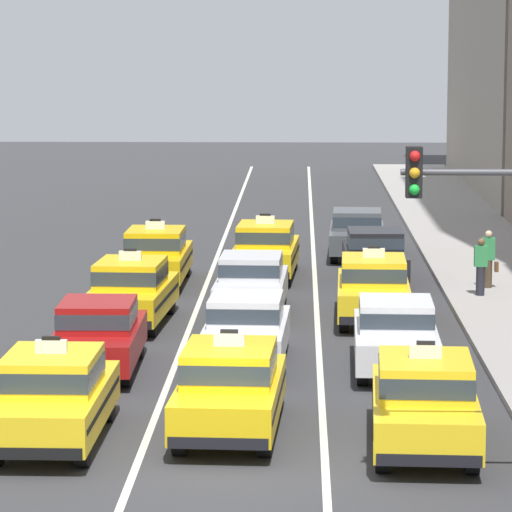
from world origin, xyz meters
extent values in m
plane|color=#353538|center=(0.00, 0.00, 0.00)|extent=(160.00, 160.00, 0.00)
cube|color=silver|center=(-1.60, 20.00, 0.00)|extent=(0.14, 80.00, 0.01)
cube|color=silver|center=(1.60, 20.00, 0.00)|extent=(0.14, 80.00, 0.01)
cylinder|color=black|center=(-3.95, 3.01, 0.32)|extent=(0.25, 0.64, 0.64)
cylinder|color=black|center=(-2.48, 3.00, 0.32)|extent=(0.25, 0.64, 0.64)
cylinder|color=black|center=(-2.50, -0.06, 0.32)|extent=(0.25, 0.64, 0.64)
cube|color=yellow|center=(-3.23, 1.48, 0.67)|extent=(1.84, 4.51, 0.70)
cube|color=black|center=(-3.23, 1.48, 0.72)|extent=(1.85, 4.16, 0.10)
cube|color=yellow|center=(-3.23, 1.33, 1.34)|extent=(1.62, 2.11, 0.64)
cube|color=#2D3842|center=(-3.23, 1.33, 1.34)|extent=(1.64, 2.13, 0.35)
cube|color=white|center=(-3.23, 1.33, 1.78)|extent=(0.56, 0.12, 0.24)
cube|color=black|center=(-3.23, 1.33, 1.93)|extent=(0.32, 0.11, 0.06)
cube|color=black|center=(-3.21, 3.69, 0.42)|extent=(1.71, 0.15, 0.20)
cube|color=black|center=(-3.25, -0.73, 0.42)|extent=(1.71, 0.15, 0.20)
cylinder|color=black|center=(-3.95, 8.64, 0.32)|extent=(0.25, 0.64, 0.64)
cylinder|color=black|center=(-2.51, 8.66, 0.32)|extent=(0.25, 0.64, 0.64)
cylinder|color=black|center=(-3.90, 5.80, 0.32)|extent=(0.25, 0.64, 0.64)
cylinder|color=black|center=(-2.46, 5.83, 0.32)|extent=(0.25, 0.64, 0.64)
cube|color=maroon|center=(-3.20, 7.23, 0.65)|extent=(1.84, 4.33, 0.66)
cube|color=maroon|center=(-3.20, 7.13, 1.28)|extent=(1.59, 1.93, 0.60)
cube|color=#2D3842|center=(-3.20, 7.13, 1.28)|extent=(1.61, 1.95, 0.33)
cylinder|color=black|center=(-3.74, 14.26, 0.32)|extent=(0.28, 0.65, 0.64)
cylinder|color=black|center=(-2.27, 14.18, 0.32)|extent=(0.28, 0.65, 0.64)
cylinder|color=black|center=(-3.91, 11.21, 0.32)|extent=(0.28, 0.65, 0.64)
cylinder|color=black|center=(-2.44, 11.13, 0.32)|extent=(0.28, 0.65, 0.64)
cube|color=yellow|center=(-3.09, 12.69, 0.67)|extent=(2.05, 4.59, 0.70)
cube|color=black|center=(-3.09, 12.69, 0.72)|extent=(2.05, 4.23, 0.10)
cube|color=yellow|center=(-3.10, 12.54, 1.34)|extent=(1.71, 2.19, 0.64)
cube|color=#2D3842|center=(-3.10, 12.54, 1.34)|extent=(1.74, 2.21, 0.35)
cube|color=white|center=(-3.10, 12.54, 1.78)|extent=(0.57, 0.15, 0.24)
cube|color=black|center=(-3.10, 12.54, 1.93)|extent=(0.33, 0.13, 0.06)
cube|color=black|center=(-2.97, 14.90, 0.42)|extent=(1.72, 0.23, 0.20)
cube|color=black|center=(-3.21, 10.49, 0.42)|extent=(1.72, 0.23, 0.20)
cylinder|color=black|center=(-3.79, 20.47, 0.32)|extent=(0.25, 0.64, 0.64)
cylinder|color=black|center=(-2.32, 20.45, 0.32)|extent=(0.25, 0.64, 0.64)
cylinder|color=black|center=(-3.82, 17.41, 0.32)|extent=(0.25, 0.64, 0.64)
cylinder|color=black|center=(-2.34, 17.39, 0.32)|extent=(0.25, 0.64, 0.64)
cube|color=yellow|center=(-3.07, 18.93, 0.67)|extent=(1.84, 4.52, 0.70)
cube|color=black|center=(-3.07, 18.93, 0.72)|extent=(1.86, 4.16, 0.10)
cube|color=yellow|center=(-3.07, 18.78, 1.34)|extent=(1.62, 2.11, 0.64)
cube|color=#2D3842|center=(-3.07, 18.78, 1.34)|extent=(1.64, 2.13, 0.35)
cube|color=white|center=(-3.07, 18.78, 1.78)|extent=(0.56, 0.12, 0.24)
cube|color=black|center=(-3.07, 18.78, 1.93)|extent=(0.32, 0.11, 0.06)
cube|color=black|center=(-3.05, 21.14, 0.42)|extent=(1.71, 0.15, 0.20)
cube|color=black|center=(-3.09, 16.72, 0.42)|extent=(1.71, 0.15, 0.20)
cylinder|color=black|center=(-0.78, 3.76, 0.32)|extent=(0.27, 0.65, 0.64)
cylinder|color=black|center=(0.70, 3.69, 0.32)|extent=(0.27, 0.65, 0.64)
cylinder|color=black|center=(-0.91, 0.70, 0.32)|extent=(0.27, 0.65, 0.64)
cylinder|color=black|center=(0.56, 0.64, 0.32)|extent=(0.27, 0.65, 0.64)
cube|color=yellow|center=(-0.11, 2.20, 0.67)|extent=(2.00, 4.58, 0.70)
cube|color=black|center=(-0.11, 2.20, 0.72)|extent=(2.00, 4.22, 0.10)
cube|color=yellow|center=(-0.12, 2.05, 1.34)|extent=(1.69, 2.17, 0.64)
cube|color=#2D3842|center=(-0.12, 2.05, 1.34)|extent=(1.71, 2.19, 0.35)
cube|color=white|center=(-0.12, 2.05, 1.78)|extent=(0.56, 0.14, 0.24)
cube|color=black|center=(-0.12, 2.05, 1.93)|extent=(0.32, 0.12, 0.06)
cube|color=black|center=(-0.01, 4.41, 0.42)|extent=(1.71, 0.22, 0.20)
cube|color=black|center=(-0.21, -0.01, 0.42)|extent=(1.71, 0.22, 0.20)
cylinder|color=black|center=(-0.70, 9.42, 0.32)|extent=(0.26, 0.65, 0.64)
cylinder|color=black|center=(0.75, 9.37, 0.32)|extent=(0.26, 0.65, 0.64)
cylinder|color=black|center=(-0.80, 6.59, 0.32)|extent=(0.26, 0.65, 0.64)
cylinder|color=black|center=(0.64, 6.54, 0.32)|extent=(0.26, 0.65, 0.64)
cube|color=silver|center=(-0.03, 7.98, 0.65)|extent=(1.91, 4.36, 0.66)
cube|color=silver|center=(-0.03, 7.88, 1.28)|extent=(1.63, 1.95, 0.60)
cube|color=#2D3842|center=(-0.03, 7.88, 1.28)|extent=(1.65, 1.98, 0.33)
cylinder|color=black|center=(-0.80, 15.71, 0.32)|extent=(0.26, 0.65, 0.64)
cylinder|color=black|center=(0.65, 15.67, 0.32)|extent=(0.26, 0.65, 0.64)
cylinder|color=black|center=(-0.88, 12.88, 0.32)|extent=(0.26, 0.65, 0.64)
cylinder|color=black|center=(0.56, 12.83, 0.32)|extent=(0.26, 0.65, 0.64)
cube|color=silver|center=(-0.12, 14.27, 0.65)|extent=(1.89, 4.35, 0.66)
cube|color=silver|center=(-0.12, 14.17, 1.28)|extent=(1.62, 1.95, 0.60)
cube|color=#2D3842|center=(-0.12, 14.17, 1.28)|extent=(1.64, 1.97, 0.33)
cylinder|color=black|center=(-0.55, 21.91, 0.32)|extent=(0.27, 0.65, 0.64)
cylinder|color=black|center=(0.93, 21.83, 0.32)|extent=(0.27, 0.65, 0.64)
cylinder|color=black|center=(-0.71, 18.85, 0.32)|extent=(0.27, 0.65, 0.64)
cylinder|color=black|center=(0.77, 18.77, 0.32)|extent=(0.27, 0.65, 0.64)
cube|color=yellow|center=(0.11, 20.34, 0.67)|extent=(2.03, 4.59, 0.70)
cube|color=black|center=(0.11, 20.34, 0.72)|extent=(2.03, 4.23, 0.10)
cube|color=yellow|center=(0.10, 20.19, 1.34)|extent=(1.71, 2.18, 0.64)
cube|color=#2D3842|center=(0.10, 20.19, 1.34)|extent=(1.73, 2.20, 0.35)
cube|color=white|center=(0.10, 20.19, 1.78)|extent=(0.57, 0.15, 0.24)
cube|color=black|center=(0.10, 20.19, 1.93)|extent=(0.33, 0.13, 0.06)
cube|color=black|center=(0.23, 22.55, 0.42)|extent=(1.71, 0.23, 0.20)
cube|color=black|center=(0.00, 18.13, 0.42)|extent=(1.71, 0.23, 0.20)
cylinder|color=black|center=(2.69, 2.82, 0.32)|extent=(0.27, 0.65, 0.64)
cylinder|color=black|center=(4.16, 2.76, 0.32)|extent=(0.27, 0.65, 0.64)
cylinder|color=black|center=(2.55, -0.23, 0.32)|extent=(0.27, 0.65, 0.64)
cylinder|color=black|center=(4.03, -0.30, 0.32)|extent=(0.27, 0.65, 0.64)
cube|color=yellow|center=(3.36, 1.26, 0.67)|extent=(2.00, 4.58, 0.70)
cube|color=black|center=(3.36, 1.26, 0.72)|extent=(2.00, 4.22, 0.10)
cube|color=yellow|center=(3.35, 1.11, 1.34)|extent=(1.69, 2.17, 0.64)
cube|color=#2D3842|center=(3.35, 1.11, 1.34)|extent=(1.71, 2.19, 0.35)
cube|color=white|center=(3.35, 1.11, 1.78)|extent=(0.56, 0.14, 0.24)
cube|color=black|center=(3.35, 1.11, 1.93)|extent=(0.32, 0.12, 0.06)
cube|color=black|center=(3.45, 3.47, 0.42)|extent=(1.71, 0.22, 0.20)
cube|color=black|center=(3.26, -0.95, 0.42)|extent=(1.71, 0.22, 0.20)
cylinder|color=black|center=(2.55, 8.96, 0.32)|extent=(0.26, 0.65, 0.64)
cylinder|color=black|center=(4.00, 8.92, 0.32)|extent=(0.26, 0.65, 0.64)
cylinder|color=black|center=(2.48, 6.12, 0.32)|extent=(0.26, 0.65, 0.64)
cylinder|color=black|center=(3.92, 6.08, 0.32)|extent=(0.26, 0.65, 0.64)
cube|color=silver|center=(3.24, 7.52, 0.65)|extent=(1.88, 4.35, 0.66)
cube|color=silver|center=(3.23, 7.42, 1.28)|extent=(1.61, 1.94, 0.60)
cube|color=#2D3842|center=(3.23, 7.42, 1.28)|extent=(1.63, 1.96, 0.33)
cylinder|color=black|center=(2.34, 14.92, 0.32)|extent=(0.26, 0.65, 0.64)
cylinder|color=black|center=(3.81, 14.87, 0.32)|extent=(0.26, 0.65, 0.64)
cylinder|color=black|center=(2.25, 11.86, 0.32)|extent=(0.26, 0.65, 0.64)
cylinder|color=black|center=(3.72, 11.81, 0.32)|extent=(0.26, 0.65, 0.64)
cube|color=yellow|center=(3.03, 13.36, 0.67)|extent=(1.93, 4.55, 0.70)
cube|color=black|center=(3.03, 13.36, 0.72)|extent=(1.94, 4.19, 0.10)
cube|color=yellow|center=(3.02, 13.22, 1.34)|extent=(1.66, 2.15, 0.64)
cube|color=#2D3842|center=(3.02, 13.22, 1.34)|extent=(1.68, 2.17, 0.35)
cube|color=white|center=(3.02, 13.22, 1.78)|extent=(0.56, 0.14, 0.24)
cube|color=black|center=(3.02, 13.22, 1.93)|extent=(0.32, 0.12, 0.06)
cube|color=black|center=(3.09, 15.57, 0.42)|extent=(1.71, 0.19, 0.20)
cube|color=black|center=(2.96, 11.16, 0.42)|extent=(1.71, 0.19, 0.20)
cylinder|color=black|center=(2.62, 20.95, 0.32)|extent=(0.25, 0.64, 0.64)
cylinder|color=black|center=(4.07, 20.97, 0.32)|extent=(0.25, 0.64, 0.64)
cylinder|color=black|center=(2.66, 18.11, 0.32)|extent=(0.25, 0.64, 0.64)
cylinder|color=black|center=(4.10, 18.13, 0.32)|extent=(0.25, 0.64, 0.64)
cube|color=black|center=(3.36, 19.54, 0.65)|extent=(1.82, 4.32, 0.66)
cube|color=black|center=(3.36, 19.44, 1.28)|extent=(1.59, 1.92, 0.60)
cube|color=#2D3842|center=(3.36, 19.44, 1.28)|extent=(1.61, 1.94, 0.33)
cylinder|color=black|center=(2.36, 26.12, 0.32)|extent=(0.26, 0.65, 0.64)
cylinder|color=black|center=(3.80, 26.06, 0.32)|extent=(0.26, 0.65, 0.64)
cylinder|color=black|center=(2.25, 23.28, 0.32)|extent=(0.26, 0.65, 0.64)
cylinder|color=black|center=(3.69, 23.23, 0.32)|extent=(0.26, 0.65, 0.64)
cube|color=#4C5156|center=(3.02, 24.67, 0.65)|extent=(1.93, 4.37, 0.66)
cube|color=#4C5156|center=(3.02, 24.57, 1.28)|extent=(1.63, 1.96, 0.60)
cube|color=#2D3842|center=(3.02, 24.57, 1.28)|extent=(1.65, 1.98, 0.33)
cylinder|color=#23232D|center=(6.12, 16.46, 0.55)|extent=(0.24, 0.24, 0.80)
cube|color=#338C4C|center=(6.12, 16.46, 1.24)|extent=(0.36, 0.22, 0.57)
sphere|color=brown|center=(6.12, 16.46, 1.64)|extent=(0.20, 0.20, 0.20)
cylinder|color=#473828|center=(6.49, 17.77, 0.55)|extent=(0.24, 0.24, 0.80)
cube|color=#338C4C|center=(6.49, 17.77, 1.26)|extent=(0.36, 0.22, 0.63)
sphere|color=beige|center=(6.49, 17.77, 1.69)|extent=(0.20, 0.20, 0.20)
cube|color=brown|center=(6.73, 17.77, 0.75)|extent=(0.10, 0.20, 0.28)
cylinder|color=#47474C|center=(4.05, -2.23, 5.20)|extent=(2.80, 0.10, 0.10)
cube|color=black|center=(2.85, -2.23, 5.20)|extent=(0.24, 0.24, 0.76)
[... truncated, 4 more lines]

